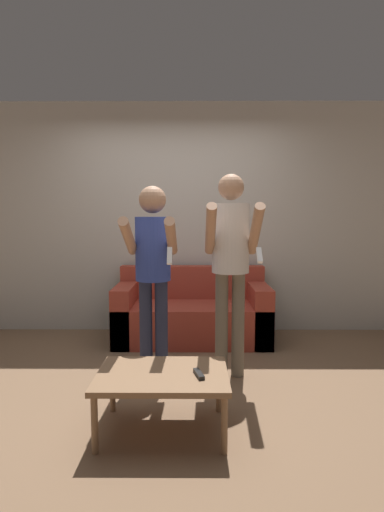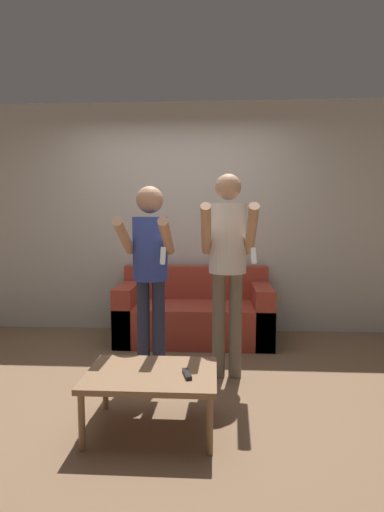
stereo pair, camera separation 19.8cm
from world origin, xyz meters
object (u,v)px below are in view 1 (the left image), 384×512
at_px(remote_on_table, 199,374).
at_px(person_standing_left, 153,260).
at_px(coffee_table, 163,378).
at_px(person_standing_right, 231,252).
at_px(couch, 192,315).

bearing_deg(remote_on_table, person_standing_left, 112.11).
relative_size(coffee_table, remote_on_table, 5.40).
xyz_separation_m(person_standing_left, person_standing_right, (0.65, 0.00, 0.07)).
xyz_separation_m(person_standing_right, remote_on_table, (-0.28, -0.93, -0.68)).
bearing_deg(person_standing_right, remote_on_table, -106.57).
xyz_separation_m(person_standing_left, remote_on_table, (0.38, -0.93, -0.61)).
bearing_deg(remote_on_table, person_standing_right, 73.43).
distance_m(couch, person_standing_right, 1.34).
bearing_deg(coffee_table, couch, 84.57).
xyz_separation_m(person_standing_left, coffee_table, (0.15, -0.88, -0.66)).
bearing_deg(remote_on_table, coffee_table, 167.13).
xyz_separation_m(couch, person_standing_right, (0.33, -1.02, 0.79)).
bearing_deg(couch, coffee_table, -95.43).
bearing_deg(coffee_table, person_standing_right, 59.96).
height_order(person_standing_left, coffee_table, person_standing_left).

